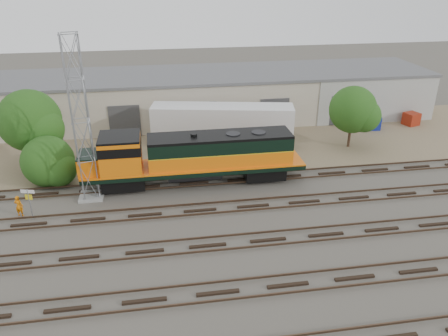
{
  "coord_description": "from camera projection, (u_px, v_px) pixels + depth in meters",
  "views": [
    {
      "loc": [
        -2.66,
        -26.18,
        16.53
      ],
      "look_at": [
        2.19,
        4.0,
        2.2
      ],
      "focal_mm": 35.0,
      "sensor_mm": 36.0,
      "label": 1
    }
  ],
  "objects": [
    {
      "name": "signal_tower",
      "position": [
        81.0,
        124.0,
        31.51
      ],
      "size": [
        1.83,
        1.83,
        12.38
      ],
      "rotation": [
        0.0,
        0.0,
        0.25
      ],
      "color": "gray",
      "rests_on": "ground"
    },
    {
      "name": "tree_mid",
      "position": [
        51.0,
        163.0,
        35.62
      ],
      "size": [
        4.47,
        4.26,
        4.26
      ],
      "color": "#382619",
      "rests_on": "ground"
    },
    {
      "name": "dumpster_blue",
      "position": [
        372.0,
        122.0,
        47.87
      ],
      "size": [
        1.74,
        1.65,
        1.5
      ],
      "primitive_type": "cube",
      "rotation": [
        0.0,
        0.0,
        -0.1
      ],
      "color": "navy",
      "rests_on": "ground"
    },
    {
      "name": "tree_west",
      "position": [
        33.0,
        123.0,
        37.34
      ],
      "size": [
        5.62,
        5.36,
        7.01
      ],
      "color": "#382619",
      "rests_on": "ground"
    },
    {
      "name": "semi_trailer",
      "position": [
        226.0,
        121.0,
        42.41
      ],
      "size": [
        13.92,
        5.33,
        4.2
      ],
      "rotation": [
        0.0,
        0.0,
        -0.2
      ],
      "color": "silver",
      "rests_on": "ground"
    },
    {
      "name": "dumpster_red",
      "position": [
        411.0,
        119.0,
        49.1
      ],
      "size": [
        1.86,
        1.79,
        1.4
      ],
      "primitive_type": "cube",
      "rotation": [
        0.0,
        0.0,
        0.31
      ],
      "color": "maroon",
      "rests_on": "ground"
    },
    {
      "name": "sign_post",
      "position": [
        29.0,
        199.0,
        30.38
      ],
      "size": [
        0.97,
        0.3,
        2.42
      ],
      "color": "gray",
      "rests_on": "ground"
    },
    {
      "name": "worker",
      "position": [
        19.0,
        206.0,
        31.25
      ],
      "size": [
        0.66,
        0.51,
        1.61
      ],
      "primitive_type": "imported",
      "rotation": [
        0.0,
        0.0,
        2.9
      ],
      "color": "orange",
      "rests_on": "ground"
    },
    {
      "name": "locomotive",
      "position": [
        191.0,
        157.0,
        35.09
      ],
      "size": [
        17.89,
        3.14,
        4.3
      ],
      "color": "black",
      "rests_on": "tracks"
    },
    {
      "name": "warehouse",
      "position": [
        179.0,
        97.0,
        50.22
      ],
      "size": [
        58.4,
        10.4,
        5.3
      ],
      "color": "#BEB29E",
      "rests_on": "ground"
    },
    {
      "name": "dirt_strip",
      "position": [
        185.0,
        144.0,
        44.2
      ],
      "size": [
        80.0,
        16.0,
        0.02
      ],
      "primitive_type": "cube",
      "color": "#726047",
      "rests_on": "ground"
    },
    {
      "name": "tree_east",
      "position": [
        356.0,
        111.0,
        41.78
      ],
      "size": [
        4.76,
        4.53,
        6.11
      ],
      "color": "#382619",
      "rests_on": "ground"
    },
    {
      "name": "tracks",
      "position": [
        208.0,
        246.0,
        28.08
      ],
      "size": [
        80.0,
        20.4,
        0.28
      ],
      "color": "black",
      "rests_on": "ground"
    },
    {
      "name": "ground",
      "position": [
        202.0,
        222.0,
        30.8
      ],
      "size": [
        140.0,
        140.0,
        0.0
      ],
      "primitive_type": "plane",
      "color": "#47423A",
      "rests_on": "ground"
    }
  ]
}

